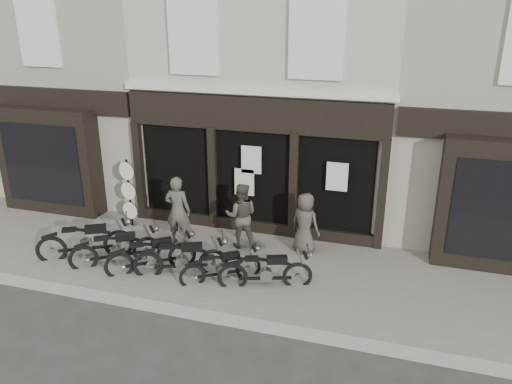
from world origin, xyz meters
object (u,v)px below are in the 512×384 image
(motorcycle_0, at_px, (87,244))
(man_centre, at_px, (241,215))
(motorcycle_4, at_px, (222,270))
(motorcycle_1, at_px, (117,251))
(motorcycle_2, at_px, (153,258))
(motorcycle_3, at_px, (182,262))
(man_left, at_px, (178,211))
(motorcycle_5, at_px, (266,274))
(man_right, at_px, (305,223))
(advert_sign_post, at_px, (129,196))

(motorcycle_0, distance_m, man_centre, 3.98)
(motorcycle_4, bearing_deg, motorcycle_1, 145.09)
(motorcycle_2, xyz_separation_m, motorcycle_3, (0.77, 0.02, 0.01))
(man_left, bearing_deg, motorcycle_1, 51.41)
(motorcycle_1, relative_size, motorcycle_5, 0.93)
(motorcycle_4, bearing_deg, motorcycle_3, 145.76)
(motorcycle_0, relative_size, motorcycle_1, 1.12)
(motorcycle_4, bearing_deg, man_right, 16.55)
(motorcycle_3, bearing_deg, man_right, 15.43)
(motorcycle_0, bearing_deg, motorcycle_5, -30.53)
(motorcycle_3, bearing_deg, motorcycle_5, -20.46)
(man_left, bearing_deg, man_centre, -172.66)
(motorcycle_1, bearing_deg, man_right, -11.49)
(motorcycle_3, bearing_deg, motorcycle_4, -21.37)
(motorcycle_1, xyz_separation_m, man_left, (1.00, 1.45, 0.64))
(motorcycle_2, bearing_deg, motorcycle_5, -35.94)
(motorcycle_4, xyz_separation_m, man_centre, (-0.11, 1.78, 0.62))
(motorcycle_1, relative_size, motorcycle_2, 1.02)
(motorcycle_0, bearing_deg, man_left, 5.41)
(motorcycle_2, bearing_deg, man_right, -6.78)
(man_left, height_order, man_right, man_left)
(man_centre, bearing_deg, motorcycle_3, 49.51)
(motorcycle_2, distance_m, man_centre, 2.51)
(motorcycle_0, distance_m, advert_sign_post, 2.09)
(motorcycle_2, distance_m, advert_sign_post, 2.86)
(motorcycle_5, bearing_deg, man_right, 56.51)
(motorcycle_0, relative_size, motorcycle_3, 1.01)
(motorcycle_3, xyz_separation_m, man_centre, (0.88, 1.79, 0.56))
(motorcycle_3, relative_size, man_left, 1.13)
(motorcycle_0, distance_m, motorcycle_4, 3.68)
(motorcycle_0, xyz_separation_m, motorcycle_2, (1.92, -0.12, -0.03))
(motorcycle_1, bearing_deg, advert_sign_post, 75.69)
(motorcycle_4, relative_size, man_right, 1.06)
(man_centre, bearing_deg, motorcycle_2, 33.42)
(man_right, bearing_deg, motorcycle_3, 58.15)
(motorcycle_0, distance_m, motorcycle_5, 4.74)
(motorcycle_3, bearing_deg, motorcycle_2, 159.63)
(motorcycle_0, height_order, motorcycle_2, motorcycle_0)
(man_right, bearing_deg, motorcycle_0, 40.20)
(motorcycle_0, distance_m, man_left, 2.43)
(motorcycle_1, bearing_deg, motorcycle_3, -36.02)
(man_left, relative_size, man_centre, 1.07)
(motorcycle_5, xyz_separation_m, advert_sign_post, (-4.64, 2.05, 0.61))
(motorcycle_3, relative_size, motorcycle_4, 1.25)
(motorcycle_4, bearing_deg, man_left, 105.72)
(motorcycle_0, height_order, advert_sign_post, advert_sign_post)
(motorcycle_4, bearing_deg, motorcycle_0, 143.80)
(man_left, distance_m, man_right, 3.34)
(motorcycle_3, height_order, motorcycle_4, motorcycle_3)
(motorcycle_2, distance_m, man_right, 3.88)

